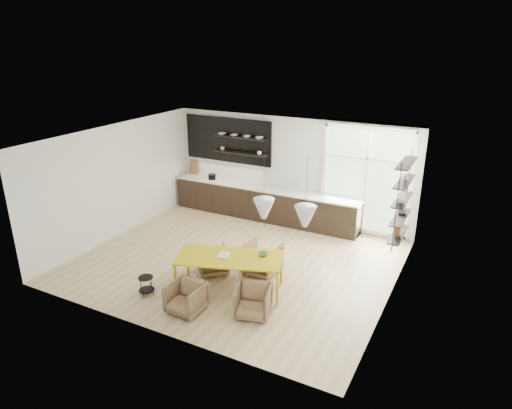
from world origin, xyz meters
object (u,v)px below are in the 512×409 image
at_px(dining_table, 230,259).
at_px(armchair_back_right, 262,259).
at_px(armchair_front_right, 253,301).
at_px(wire_stool, 146,283).
at_px(armchair_back_left, 213,260).
at_px(armchair_front_left, 186,298).

xyz_separation_m(dining_table, armchair_back_right, (0.24, 0.98, -0.38)).
relative_size(armchair_back_right, armchair_front_right, 1.13).
xyz_separation_m(dining_table, wire_stool, (-1.42, -0.92, -0.46)).
bearing_deg(armchair_front_right, armchair_back_left, 129.91).
xyz_separation_m(dining_table, armchair_front_right, (0.83, -0.56, -0.42)).
bearing_deg(armchair_back_right, armchair_front_right, 113.59).
relative_size(armchair_back_left, armchair_front_right, 0.98).
bearing_deg(armchair_front_left, armchair_back_left, 105.64).
xyz_separation_m(armchair_back_right, armchair_front_right, (0.59, -1.54, -0.04)).
bearing_deg(armchair_front_right, wire_stool, 173.17).
bearing_deg(armchair_back_right, armchair_back_left, 29.43).
bearing_deg(armchair_front_left, armchair_front_right, 23.94).
height_order(armchair_front_right, wire_stool, armchair_front_right).
height_order(armchair_back_left, armchair_front_right, armchair_front_right).
height_order(armchair_back_left, armchair_back_right, armchair_back_right).
xyz_separation_m(armchair_front_left, armchair_front_right, (1.18, 0.48, 0.00)).
bearing_deg(dining_table, wire_stool, -166.11).
bearing_deg(dining_table, armchair_back_right, 57.15).
bearing_deg(armchair_front_left, dining_table, 73.34).
xyz_separation_m(armchair_back_right, wire_stool, (-1.65, -1.90, -0.08)).
height_order(dining_table, armchair_back_left, dining_table).
bearing_deg(wire_stool, armchair_back_left, 64.05).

